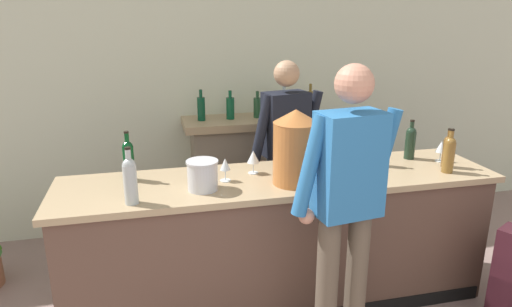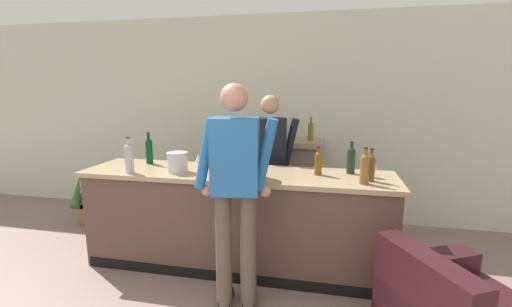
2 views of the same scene
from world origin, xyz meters
The scene contains 17 objects.
wall_back_panel centered at (0.00, 4.10, 1.38)m, with size 12.00×0.07×2.75m.
bar_counter centered at (0.16, 2.59, 0.50)m, with size 3.06×0.73×0.99m.
fireplace_stone centered at (0.29, 3.84, 0.58)m, with size 1.40×0.52×1.44m.
potted_plant_corner centered at (-2.09, 3.30, 0.29)m, with size 0.48×0.49×0.69m.
person_customer centered at (0.34, 1.90, 1.02)m, with size 0.65×0.34×1.83m.
person_bartender centered at (0.39, 3.23, 0.95)m, with size 0.65×0.36×1.72m.
copper_dispenser centered at (0.22, 2.45, 1.24)m, with size 0.30×0.33×0.50m.
ice_bucket_steel centered at (-0.39, 2.47, 1.09)m, with size 0.21×0.21×0.20m.
wine_bottle_port_short centered at (1.41, 2.51, 1.12)m, with size 0.07×0.07×0.29m.
wine_bottle_cabernet_heavy centered at (1.35, 2.40, 1.13)m, with size 0.08×0.08×0.32m.
wine_bottle_chardonnay_pale centered at (1.26, 2.76, 1.13)m, with size 0.08×0.08×0.31m.
wine_bottle_riesling_slim centered at (-0.84, 2.34, 1.14)m, with size 0.08×0.08×0.35m.
wine_bottle_rose_blush centered at (-0.86, 2.76, 1.14)m, with size 0.07×0.07×0.34m.
wine_bottle_merlot_tall centered at (0.95, 2.64, 1.11)m, with size 0.07×0.07×0.27m.
wine_glass_near_bucket centered at (-0.23, 2.59, 1.10)m, with size 0.07×0.07×0.16m.
wine_glass_front_right centered at (-0.01, 2.70, 1.11)m, with size 0.09×0.09×0.17m.
wine_glass_mid_counter centered at (1.45, 2.64, 1.10)m, with size 0.08×0.08×0.16m.
Camera 2 is at (1.03, -0.56, 1.80)m, focal length 24.00 mm.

